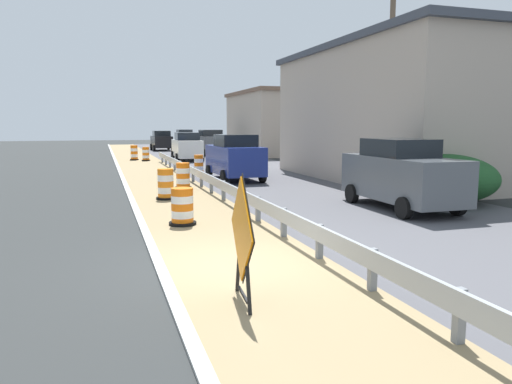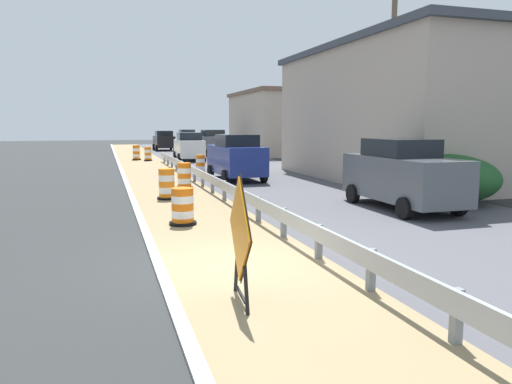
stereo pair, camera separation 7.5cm
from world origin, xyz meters
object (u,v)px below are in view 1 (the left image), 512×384
at_px(car_mid_far_lane, 185,138).
at_px(utility_pole_near, 390,76).
at_px(traffic_barrel_mid, 183,177).
at_px(traffic_barrel_farther, 146,155).
at_px(car_lead_far_lane, 161,141).
at_px(car_lead_near_lane, 235,157).
at_px(car_trailing_near_lane, 211,143).
at_px(car_trailing_far_lane, 187,147).
at_px(warning_sign_diamond, 242,234).
at_px(traffic_barrel_nearest, 182,208).
at_px(traffic_barrel_far, 199,165).
at_px(car_distant_a, 401,174).
at_px(traffic_barrel_farthest, 134,153).
at_px(traffic_barrel_close, 166,185).

height_order(car_mid_far_lane, utility_pole_near, utility_pole_near).
relative_size(traffic_barrel_mid, traffic_barrel_farther, 1.06).
distance_m(car_lead_far_lane, car_mid_far_lane, 7.67).
height_order(car_lead_near_lane, utility_pole_near, utility_pole_near).
height_order(traffic_barrel_farther, car_trailing_near_lane, car_trailing_near_lane).
distance_m(car_lead_near_lane, car_trailing_far_lane, 13.61).
bearing_deg(warning_sign_diamond, car_trailing_near_lane, -96.58).
bearing_deg(car_lead_near_lane, traffic_barrel_nearest, 155.75).
xyz_separation_m(warning_sign_diamond, car_mid_far_lane, (7.66, 51.71, -0.01)).
relative_size(warning_sign_diamond, utility_pole_near, 0.21).
height_order(car_trailing_near_lane, utility_pole_near, utility_pole_near).
height_order(traffic_barrel_far, car_lead_far_lane, car_lead_far_lane).
bearing_deg(traffic_barrel_farther, car_trailing_near_lane, 40.64).
bearing_deg(car_lead_far_lane, car_distant_a, -175.98).
distance_m(traffic_barrel_mid, car_trailing_far_lane, 16.34).
height_order(traffic_barrel_far, car_trailing_far_lane, car_trailing_far_lane).
xyz_separation_m(car_mid_far_lane, car_distant_a, (-0.51, -45.21, 0.07)).
relative_size(traffic_barrel_farthest, car_trailing_near_lane, 0.23).
bearing_deg(car_trailing_far_lane, traffic_barrel_close, 169.85).
bearing_deg(traffic_barrel_nearest, traffic_barrel_far, 77.22).
height_order(traffic_barrel_close, traffic_barrel_farther, traffic_barrel_close).
distance_m(traffic_barrel_nearest, traffic_barrel_close, 4.72).
bearing_deg(car_distant_a, traffic_barrel_farther, -165.45).
xyz_separation_m(traffic_barrel_farthest, utility_pole_near, (10.05, -18.82, 4.31)).
height_order(warning_sign_diamond, car_lead_far_lane, car_lead_far_lane).
distance_m(warning_sign_diamond, car_lead_far_lane, 45.10).
bearing_deg(traffic_barrel_farther, utility_pole_near, -62.44).
relative_size(traffic_barrel_close, car_trailing_near_lane, 0.23).
bearing_deg(car_trailing_near_lane, traffic_barrel_far, -14.87).
bearing_deg(car_lead_near_lane, traffic_barrel_close, 141.02).
distance_m(traffic_barrel_close, traffic_barrel_farther, 19.53).
xyz_separation_m(traffic_barrel_far, car_lead_near_lane, (1.06, -3.66, 0.64)).
relative_size(traffic_barrel_farthest, car_trailing_far_lane, 0.25).
distance_m(traffic_barrel_nearest, traffic_barrel_farthest, 25.28).
distance_m(traffic_barrel_farthest, car_trailing_near_lane, 8.08).
bearing_deg(traffic_barrel_mid, traffic_barrel_far, 73.09).
xyz_separation_m(warning_sign_diamond, car_lead_far_lane, (4.10, 44.92, -0.03)).
xyz_separation_m(warning_sign_diamond, traffic_barrel_farther, (1.21, 30.27, -0.60)).
bearing_deg(car_lead_near_lane, car_trailing_near_lane, -10.66).
bearing_deg(traffic_barrel_close, car_trailing_far_lane, 78.09).
height_order(traffic_barrel_farthest, car_trailing_far_lane, car_trailing_far_lane).
height_order(traffic_barrel_mid, utility_pole_near, utility_pole_near).
xyz_separation_m(car_lead_near_lane, car_mid_far_lane, (3.45, 35.72, -0.06)).
height_order(traffic_barrel_nearest, car_trailing_near_lane, car_trailing_near_lane).
relative_size(traffic_barrel_far, car_mid_far_lane, 0.25).
xyz_separation_m(traffic_barrel_farther, car_trailing_near_lane, (6.11, 5.24, 0.65)).
xyz_separation_m(traffic_barrel_nearest, traffic_barrel_mid, (1.23, 7.49, 0.04)).
xyz_separation_m(traffic_barrel_farthest, car_mid_far_lane, (7.23, 20.39, 0.54)).
bearing_deg(traffic_barrel_mid, car_trailing_far_lane, 79.77).
xyz_separation_m(traffic_barrel_close, utility_pole_near, (10.27, 1.74, 4.31)).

